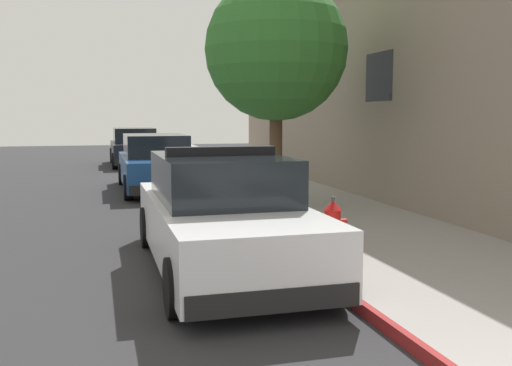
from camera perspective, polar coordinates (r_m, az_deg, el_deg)
ground_plane at (r=12.26m, az=-22.43°, el=-4.19°), size 28.95×60.00×0.20m
sidewalk_pavement at (r=12.91m, az=4.99°, el=-2.41°), size 3.47×60.00×0.14m
curb_painted_edge at (r=12.42m, az=-2.73°, el=-2.76°), size 0.08×60.00×0.14m
storefront_building at (r=14.88m, az=20.65°, el=9.26°), size 5.25×23.50×5.74m
police_cruiser at (r=7.91m, az=-3.34°, el=-3.23°), size 1.94×4.84×1.68m
parked_car_silver_ahead at (r=16.49m, az=-9.78°, el=1.85°), size 1.94×4.84×1.56m
parked_car_dark_far at (r=24.96m, az=-11.84°, el=3.42°), size 1.94×4.84×1.56m
fire_hydrant at (r=8.78m, az=7.53°, el=-4.00°), size 0.44×0.40×0.76m
street_tree at (r=12.74m, az=2.00°, el=12.93°), size 3.06×3.06×4.90m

